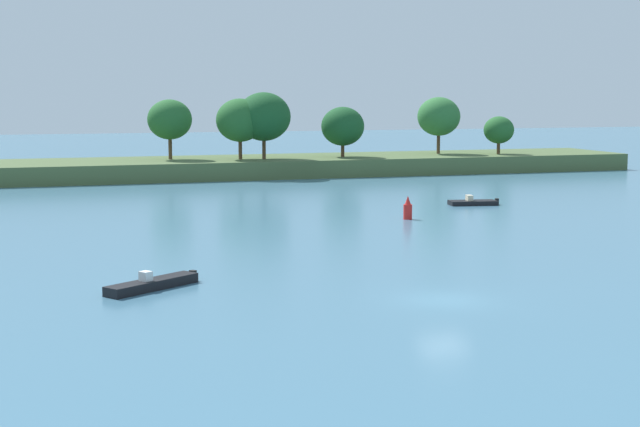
% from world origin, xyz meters
% --- Properties ---
extents(ground_plane, '(400.00, 400.00, 0.00)m').
position_xyz_m(ground_plane, '(0.00, 0.00, 0.00)').
color(ground_plane, teal).
extents(treeline_island, '(85.26, 14.24, 10.19)m').
position_xyz_m(treeline_island, '(14.05, 71.80, 2.56)').
color(treeline_island, '#4C6038').
rests_on(treeline_island, ground).
extents(small_motorboat, '(5.28, 4.11, 1.01)m').
position_xyz_m(small_motorboat, '(-13.35, 7.01, 0.28)').
color(small_motorboat, black).
rests_on(small_motorboat, ground).
extents(fishing_skiff, '(4.67, 2.41, 0.90)m').
position_xyz_m(fishing_skiff, '(19.49, 35.75, 0.23)').
color(fishing_skiff, black).
rests_on(fishing_skiff, ground).
extents(channel_buoy_red, '(0.70, 0.70, 1.90)m').
position_xyz_m(channel_buoy_red, '(10.02, 28.46, 0.81)').
color(channel_buoy_red, red).
rests_on(channel_buoy_red, ground).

